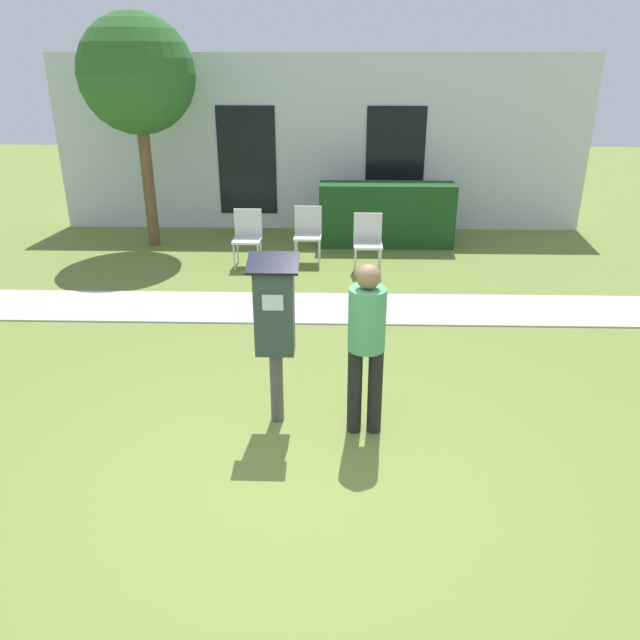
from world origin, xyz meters
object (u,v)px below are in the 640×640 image
Objects in this scene: outdoor_chair_middle at (308,230)px; outdoor_chair_right at (368,238)px; outdoor_chair_left at (248,233)px; person_standing at (366,337)px; parking_meter at (275,319)px.

outdoor_chair_middle and outdoor_chair_right have the same top height.
outdoor_chair_left is at bearing -175.62° from outdoor_chair_middle.
outdoor_chair_right is (1.91, -0.23, 0.00)m from outdoor_chair_left.
person_standing is at bearing -71.31° from outdoor_chair_left.
outdoor_chair_left is (-0.89, 4.66, -0.49)m from parking_meter.
outdoor_chair_middle is (0.06, 4.89, -0.49)m from parking_meter.
parking_meter is 1.01× the size of person_standing.
outdoor_chair_left is 1.00× the size of outdoor_chair_middle.
outdoor_chair_middle is (0.95, 0.23, 0.00)m from outdoor_chair_left.
outdoor_chair_left is at bearing 139.73° from person_standing.
parking_meter reaches higher than person_standing.
outdoor_chair_left is 1.00× the size of outdoor_chair_right.
outdoor_chair_left is at bearing 100.86° from parking_meter.
parking_meter is 4.91m from outdoor_chair_middle.
person_standing is at bearing -11.36° from parking_meter.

